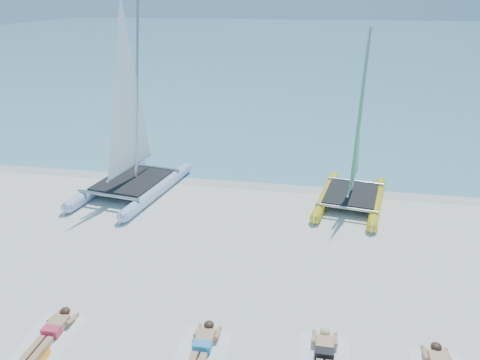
% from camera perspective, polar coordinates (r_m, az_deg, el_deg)
% --- Properties ---
extents(ground, '(140.00, 140.00, 0.00)m').
position_cam_1_polar(ground, '(13.08, -1.66, -9.30)').
color(ground, white).
rests_on(ground, ground).
extents(sea, '(140.00, 115.00, 0.01)m').
position_cam_1_polar(sea, '(74.28, 8.91, 16.45)').
color(sea, '#7ED2CF').
rests_on(sea, ground).
extents(wet_sand_strip, '(140.00, 1.40, 0.01)m').
position_cam_1_polar(wet_sand_strip, '(17.93, 1.99, -0.29)').
color(wet_sand_strip, silver).
rests_on(wet_sand_strip, ground).
extents(catamaran_blue, '(3.26, 5.56, 7.16)m').
position_cam_1_polar(catamaran_blue, '(16.99, -13.29, 5.47)').
color(catamaran_blue, silver).
rests_on(catamaran_blue, ground).
extents(catamaran_yellow, '(2.74, 4.77, 5.93)m').
position_cam_1_polar(catamaran_yellow, '(16.37, 14.05, 3.79)').
color(catamaran_yellow, yellow).
rests_on(catamaran_yellow, ground).
extents(towel_a, '(1.00, 1.85, 0.02)m').
position_cam_1_polar(towel_a, '(11.05, -22.58, -17.89)').
color(towel_a, white).
rests_on(towel_a, ground).
extents(sunbather_a, '(0.37, 1.73, 0.26)m').
position_cam_1_polar(sunbather_a, '(11.10, -22.13, -16.87)').
color(sunbather_a, tan).
rests_on(sunbather_a, towel_a).
extents(towel_b, '(1.00, 1.85, 0.02)m').
position_cam_1_polar(towel_b, '(9.97, -4.99, -20.94)').
color(towel_b, white).
rests_on(towel_b, ground).
extents(sunbather_b, '(0.37, 1.73, 0.26)m').
position_cam_1_polar(sunbather_b, '(10.04, -4.71, -19.76)').
color(sunbather_b, tan).
rests_on(sunbather_b, towel_b).
extents(sunbather_c, '(0.37, 1.73, 0.26)m').
position_cam_1_polar(sunbather_c, '(9.99, 10.25, -20.31)').
color(sunbather_c, tan).
rests_on(sunbather_c, towel_c).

